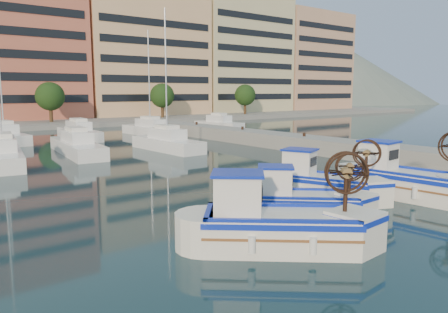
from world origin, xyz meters
TOP-DOWN VIEW (x-y plane):
  - ground at (0.00, 0.00)m, footprint 300.00×300.00m
  - quay at (13.00, 8.00)m, footprint 3.00×60.00m
  - waterfront at (9.23, 65.04)m, footprint 180.00×40.00m
  - hill_east at (140.00, 110.00)m, footprint 160.00×160.00m
  - yacht_marina at (-3.35, 28.05)m, footprint 39.03×22.95m
  - fishing_boat_a at (-5.10, -1.18)m, footprint 4.93×4.63m
  - fishing_boat_b at (-2.00, 0.58)m, footprint 4.14×3.99m
  - fishing_boat_c at (1.13, 2.20)m, footprint 3.39×4.75m
  - fishing_boat_d at (4.48, 0.21)m, footprint 2.66×5.31m

SIDE VIEW (x-z plane):
  - ground at x=0.00m, z-range 0.00..0.00m
  - hill_east at x=140.00m, z-range -25.00..25.00m
  - yacht_marina at x=-3.35m, z-range -5.22..6.28m
  - quay at x=13.00m, z-range 0.00..1.20m
  - fishing_boat_b at x=-2.00m, z-range -0.59..2.05m
  - fishing_boat_c at x=1.13m, z-range -0.64..2.22m
  - fishing_boat_a at x=-5.10m, z-range -0.70..2.41m
  - fishing_boat_d at x=4.48m, z-range -0.73..2.51m
  - waterfront at x=9.23m, z-range -1.70..23.90m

